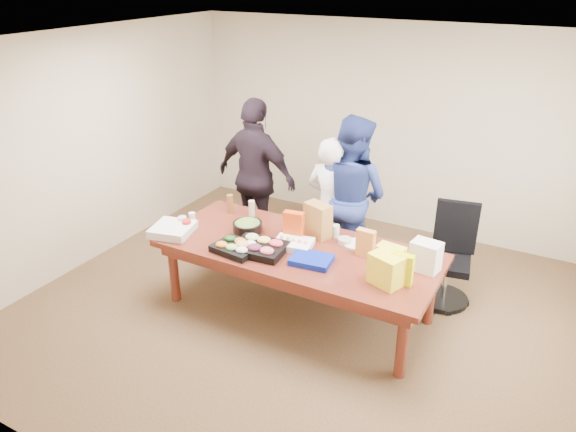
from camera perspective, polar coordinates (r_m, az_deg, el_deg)
The scene contains 36 objects.
floor at distance 5.83m, azimuth 1.02°, elevation -9.91°, with size 5.50×5.00×0.02m, color #47301E.
ceiling at distance 4.82m, azimuth 1.28°, elevation 17.67°, with size 5.50×5.00×0.02m, color white.
wall_back at distance 7.36m, azimuth 10.35°, elevation 9.01°, with size 5.50×0.04×2.70m, color beige.
wall_front at distance 3.44m, azimuth -19.10°, elevation -11.62°, with size 5.50×0.04×2.70m, color beige.
wall_left at distance 6.82m, azimuth -19.92°, elevation 6.64°, with size 0.04×5.00×2.70m, color beige.
conference_table at distance 5.62m, azimuth 1.05°, elevation -6.68°, with size 2.80×1.20×0.75m, color #4C1C0F.
office_chair at distance 5.92m, azimuth 16.35°, elevation -4.33°, with size 0.53×0.53×1.05m, color black.
person_center at distance 6.18m, azimuth 4.41°, elevation 0.96°, with size 0.59×0.39×1.63m, color silver.
person_right at distance 6.18m, azimuth 6.58°, elevation 2.05°, with size 0.91×0.71×1.87m, color navy.
person_left at distance 6.65m, azimuth -3.32°, elevation 4.11°, with size 1.13×0.47×1.92m, color black.
veggie_tray at distance 5.38m, azimuth -5.44°, elevation -3.35°, with size 0.43×0.34×0.07m, color black.
fruit_tray at distance 5.34m, azimuth -3.00°, elevation -3.38°, with size 0.50×0.39×0.08m, color black.
sheet_cake at distance 5.43m, azimuth 0.58°, elevation -2.92°, with size 0.38×0.28×0.07m, color white.
salad_bowl at distance 5.74m, azimuth -4.24°, elevation -1.16°, with size 0.31×0.31×0.10m, color black.
chip_bag_blue at distance 5.16m, azimuth 2.47°, elevation -4.60°, with size 0.38×0.28×0.06m, color #0A1E9F.
chip_bag_red at distance 5.52m, azimuth 0.61°, elevation -1.03°, with size 0.21×0.08×0.30m, color #CE4110.
chip_bag_yellow at distance 4.88m, azimuth 11.83°, elevation -5.43°, with size 0.19×0.08×0.29m, color #D4EA00.
chip_bag_orange at distance 5.27m, azimuth 8.10°, elevation -2.82°, with size 0.18×0.08×0.28m, color orange.
mayo_jar at distance 5.64m, azimuth 4.99°, elevation -1.55°, with size 0.08×0.08×0.13m, color beige.
mustard_bottle at distance 5.57m, azimuth 3.98°, elevation -1.55°, with size 0.06×0.06×0.18m, color yellow.
dressing_bottle at distance 6.17m, azimuth -6.05°, elevation 1.28°, with size 0.07×0.07×0.22m, color brown.
ranch_bottle at distance 6.04m, azimuth -3.81°, elevation 0.72°, with size 0.07×0.07×0.20m, color beige.
banana_bunch at distance 5.37m, azimuth 10.71°, elevation -3.58°, with size 0.27×0.16×0.09m, color yellow.
bread_loaf at distance 5.78m, azimuth 2.96°, elevation -0.89°, with size 0.27×0.12×0.11m, color brown.
kraft_bag at distance 5.58m, azimuth 3.12°, elevation -0.45°, with size 0.28×0.16×0.36m, color olive.
red_cup at distance 5.82m, azimuth -10.52°, elevation -1.00°, with size 0.10×0.10×0.13m, color red.
clear_cup_a at distance 5.92m, azimuth -10.96°, elevation -0.61°, with size 0.09×0.09×0.12m, color silver.
clear_cup_b at distance 6.04m, azimuth -9.99°, elevation -0.12°, with size 0.07×0.07×0.10m, color white.
pizza_box_lower at distance 5.83m, azimuth -11.97°, elevation -1.57°, with size 0.40×0.40×0.05m, color white.
pizza_box_upper at distance 5.80m, azimuth -11.96°, elevation -1.21°, with size 0.40×0.40×0.05m, color white.
plate_a at distance 5.34m, azimuth 10.46°, elevation -4.20°, with size 0.27×0.27×0.02m, color white.
plate_b at distance 5.52m, azimuth 7.11°, elevation -2.92°, with size 0.25×0.25×0.02m, color white.
dip_bowl_a at distance 5.52m, azimuth 5.93°, elevation -2.60°, with size 0.14×0.14×0.06m, color beige.
dip_bowl_b at distance 5.82m, azimuth 1.25°, elevation -0.91°, with size 0.16×0.16×0.06m, color #F6EFC0.
grocery_bag_white at distance 5.15m, azimuth 14.18°, elevation -4.07°, with size 0.26×0.19×0.28m, color white.
grocery_bag_yellow at distance 4.85m, azimuth 10.20°, elevation -5.55°, with size 0.28×0.20×0.28m, color yellow.
Camera 1 is at (2.21, -4.24, 3.32)m, focal length 34.05 mm.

